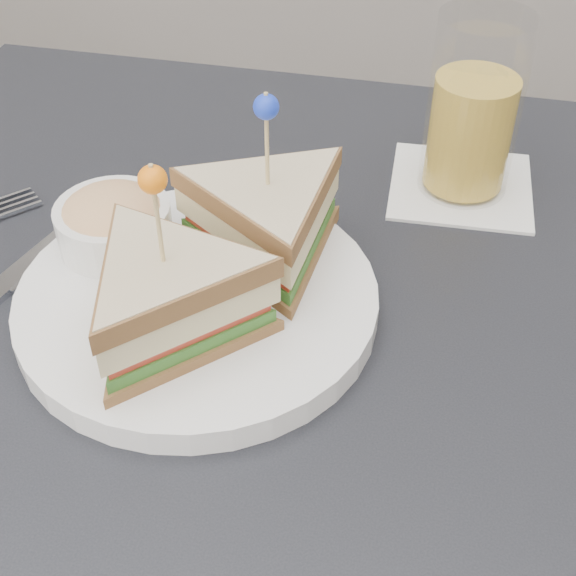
# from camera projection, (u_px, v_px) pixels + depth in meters

# --- Properties ---
(table) EXTENTS (0.80, 0.80, 0.75)m
(table) POSITION_uv_depth(u_px,v_px,m) (272.00, 425.00, 0.58)
(table) COLOR black
(table) RESTS_ON ground
(plate_meal) EXTENTS (0.31, 0.31, 0.15)m
(plate_meal) POSITION_uv_depth(u_px,v_px,m) (204.00, 263.00, 0.54)
(plate_meal) COLOR white
(plate_meal) RESTS_ON table
(cutlery_knife) EXTENTS (0.07, 0.21, 0.01)m
(cutlery_knife) POSITION_uv_depth(u_px,v_px,m) (11.00, 281.00, 0.58)
(cutlery_knife) COLOR silver
(cutlery_knife) RESTS_ON table
(drink_set) EXTENTS (0.12, 0.12, 0.15)m
(drink_set) POSITION_uv_depth(u_px,v_px,m) (472.00, 118.00, 0.63)
(drink_set) COLOR white
(drink_set) RESTS_ON table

